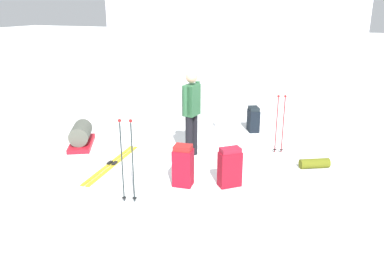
{
  "coord_description": "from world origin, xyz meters",
  "views": [
    {
      "loc": [
        2.42,
        -6.41,
        2.9
      ],
      "look_at": [
        0.0,
        0.0,
        0.7
      ],
      "focal_mm": 35.64,
      "sensor_mm": 36.0,
      "label": 1
    }
  ],
  "objects_px": {
    "ski_pair_far": "(233,152)",
    "ski_poles_planted_near": "(280,121)",
    "skier_standing": "(192,110)",
    "backpack_small_spare": "(230,167)",
    "sleeping_mat_rolled": "(314,163)",
    "ski_pair_near": "(112,164)",
    "backpack_large_dark": "(253,119)",
    "gear_sled": "(81,136)",
    "ski_poles_planted_far": "(127,157)",
    "thermos_bottle": "(216,122)",
    "backpack_bright": "(183,166)"
  },
  "relations": [
    {
      "from": "ski_pair_far",
      "to": "ski_poles_planted_near",
      "type": "distance_m",
      "value": 1.13
    },
    {
      "from": "sleeping_mat_rolled",
      "to": "thermos_bottle",
      "type": "relative_size",
      "value": 2.12
    },
    {
      "from": "backpack_large_dark",
      "to": "ski_poles_planted_near",
      "type": "distance_m",
      "value": 1.47
    },
    {
      "from": "sleeping_mat_rolled",
      "to": "backpack_small_spare",
      "type": "bearing_deg",
      "value": -135.5
    },
    {
      "from": "gear_sled",
      "to": "backpack_large_dark",
      "type": "bearing_deg",
      "value": 35.07
    },
    {
      "from": "ski_poles_planted_near",
      "to": "thermos_bottle",
      "type": "xyz_separation_m",
      "value": [
        -1.7,
        1.22,
        -0.54
      ]
    },
    {
      "from": "ski_pair_far",
      "to": "ski_poles_planted_near",
      "type": "relative_size",
      "value": 1.59
    },
    {
      "from": "ski_poles_planted_near",
      "to": "thermos_bottle",
      "type": "relative_size",
      "value": 4.64
    },
    {
      "from": "thermos_bottle",
      "to": "backpack_bright",
      "type": "bearing_deg",
      "value": -82.48
    },
    {
      "from": "backpack_small_spare",
      "to": "gear_sled",
      "type": "relative_size",
      "value": 0.6
    },
    {
      "from": "gear_sled",
      "to": "thermos_bottle",
      "type": "height_order",
      "value": "gear_sled"
    },
    {
      "from": "ski_pair_near",
      "to": "ski_pair_far",
      "type": "height_order",
      "value": "same"
    },
    {
      "from": "ski_pair_near",
      "to": "thermos_bottle",
      "type": "xyz_separation_m",
      "value": [
        1.15,
        2.97,
        0.12
      ]
    },
    {
      "from": "backpack_bright",
      "to": "backpack_small_spare",
      "type": "bearing_deg",
      "value": 18.74
    },
    {
      "from": "ski_poles_planted_near",
      "to": "ski_poles_planted_far",
      "type": "distance_m",
      "value": 3.42
    },
    {
      "from": "ski_pair_near",
      "to": "backpack_bright",
      "type": "bearing_deg",
      "value": -11.31
    },
    {
      "from": "sleeping_mat_rolled",
      "to": "skier_standing",
      "type": "bearing_deg",
      "value": -174.24
    },
    {
      "from": "sleeping_mat_rolled",
      "to": "ski_pair_far",
      "type": "bearing_deg",
      "value": 172.59
    },
    {
      "from": "backpack_small_spare",
      "to": "sleeping_mat_rolled",
      "type": "xyz_separation_m",
      "value": [
        1.29,
        1.26,
        -0.24
      ]
    },
    {
      "from": "ski_poles_planted_near",
      "to": "thermos_bottle",
      "type": "distance_m",
      "value": 2.16
    },
    {
      "from": "ski_pair_near",
      "to": "thermos_bottle",
      "type": "distance_m",
      "value": 3.18
    },
    {
      "from": "thermos_bottle",
      "to": "backpack_small_spare",
      "type": "bearing_deg",
      "value": -68.96
    },
    {
      "from": "backpack_bright",
      "to": "ski_poles_planted_near",
      "type": "height_order",
      "value": "ski_poles_planted_near"
    },
    {
      "from": "gear_sled",
      "to": "sleeping_mat_rolled",
      "type": "relative_size",
      "value": 2.06
    },
    {
      "from": "backpack_large_dark",
      "to": "gear_sled",
      "type": "bearing_deg",
      "value": -144.93
    },
    {
      "from": "skier_standing",
      "to": "backpack_small_spare",
      "type": "xyz_separation_m",
      "value": [
        1.07,
        -1.03,
        -0.62
      ]
    },
    {
      "from": "ski_pair_far",
      "to": "gear_sled",
      "type": "relative_size",
      "value": 1.69
    },
    {
      "from": "backpack_small_spare",
      "to": "ski_pair_far",
      "type": "bearing_deg",
      "value": 102.18
    },
    {
      "from": "skier_standing",
      "to": "thermos_bottle",
      "type": "height_order",
      "value": "skier_standing"
    },
    {
      "from": "ski_pair_near",
      "to": "gear_sled",
      "type": "distance_m",
      "value": 1.36
    },
    {
      "from": "backpack_small_spare",
      "to": "gear_sled",
      "type": "xyz_separation_m",
      "value": [
        -3.49,
        0.73,
        -0.11
      ]
    },
    {
      "from": "backpack_large_dark",
      "to": "sleeping_mat_rolled",
      "type": "relative_size",
      "value": 1.08
    },
    {
      "from": "skier_standing",
      "to": "backpack_large_dark",
      "type": "relative_size",
      "value": 2.85
    },
    {
      "from": "backpack_small_spare",
      "to": "ski_poles_planted_near",
      "type": "xyz_separation_m",
      "value": [
        0.54,
        1.82,
        0.34
      ]
    },
    {
      "from": "ski_poles_planted_far",
      "to": "sleeping_mat_rolled",
      "type": "height_order",
      "value": "ski_poles_planted_far"
    },
    {
      "from": "ski_pair_near",
      "to": "ski_pair_far",
      "type": "relative_size",
      "value": 1.01
    },
    {
      "from": "skier_standing",
      "to": "ski_poles_planted_far",
      "type": "distance_m",
      "value": 2.11
    },
    {
      "from": "ski_pair_far",
      "to": "backpack_bright",
      "type": "relative_size",
      "value": 2.7
    },
    {
      "from": "ski_pair_near",
      "to": "sleeping_mat_rolled",
      "type": "xyz_separation_m",
      "value": [
        3.6,
        1.2,
        0.08
      ]
    },
    {
      "from": "ski_pair_far",
      "to": "thermos_bottle",
      "type": "relative_size",
      "value": 7.38
    },
    {
      "from": "ski_pair_near",
      "to": "thermos_bottle",
      "type": "bearing_deg",
      "value": 68.84
    },
    {
      "from": "skier_standing",
      "to": "backpack_large_dark",
      "type": "height_order",
      "value": "skier_standing"
    },
    {
      "from": "backpack_small_spare",
      "to": "thermos_bottle",
      "type": "distance_m",
      "value": 3.26
    },
    {
      "from": "backpack_large_dark",
      "to": "backpack_bright",
      "type": "height_order",
      "value": "backpack_bright"
    },
    {
      "from": "ski_pair_near",
      "to": "backpack_small_spare",
      "type": "height_order",
      "value": "backpack_small_spare"
    },
    {
      "from": "ski_pair_far",
      "to": "backpack_large_dark",
      "type": "height_order",
      "value": "backpack_large_dark"
    },
    {
      "from": "backpack_bright",
      "to": "thermos_bottle",
      "type": "height_order",
      "value": "backpack_bright"
    },
    {
      "from": "backpack_small_spare",
      "to": "ski_poles_planted_near",
      "type": "relative_size",
      "value": 0.56
    },
    {
      "from": "backpack_small_spare",
      "to": "gear_sled",
      "type": "height_order",
      "value": "backpack_small_spare"
    },
    {
      "from": "ski_poles_planted_near",
      "to": "ski_poles_planted_far",
      "type": "height_order",
      "value": "ski_poles_planted_far"
    }
  ]
}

